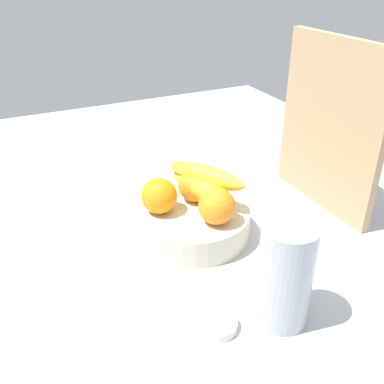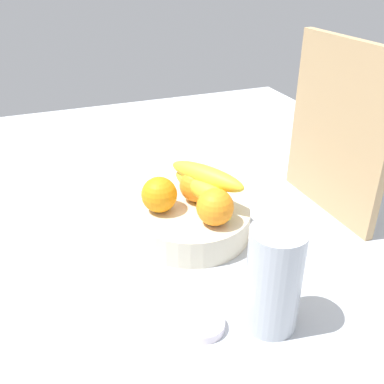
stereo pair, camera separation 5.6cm
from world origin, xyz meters
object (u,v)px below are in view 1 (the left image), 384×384
orange_front_right (217,206)px  thermos_tumbler (285,275)px  banana_bunch (206,187)px  orange_center (195,185)px  jar_lid (216,324)px  cutting_board (331,127)px  orange_front_left (159,196)px  fruit_bowl (192,222)px

orange_front_right → thermos_tumbler: (20.69, 0.09, -0.63)cm
banana_bunch → thermos_tumbler: size_ratio=1.06×
orange_center → jar_lid: size_ratio=1.06×
orange_center → banana_bunch: bearing=15.4°
banana_bunch → jar_lid: banana_bunch is taller
cutting_board → thermos_tumbler: bearing=-49.8°
orange_center → thermos_tumbler: (29.93, 0.03, -0.63)cm
orange_front_left → banana_bunch: (1.87, 8.97, 0.73)cm
orange_front_right → jar_lid: (18.19, -9.82, -8.33)cm
orange_front_left → orange_front_right: same height
orange_front_right → jar_lid: size_ratio=1.06×
fruit_bowl → orange_front_right: bearing=20.5°
banana_bunch → thermos_tumbler: (26.95, -0.79, -1.36)cm
fruit_bowl → thermos_tumbler: thermos_tumbler is taller
fruit_bowl → jar_lid: fruit_bowl is taller
orange_center → thermos_tumbler: 29.93cm
fruit_bowl → thermos_tumbler: bearing=4.9°
fruit_bowl → orange_center: 7.44cm
orange_front_left → orange_center: same height
orange_front_right → cutting_board: bearing=99.0°
cutting_board → thermos_tumbler: size_ratio=2.14×
orange_front_left → orange_center: 8.23cm
fruit_bowl → cutting_board: bearing=87.6°
jar_lid → cutting_board: bearing=120.4°
banana_bunch → cutting_board: 29.44cm
orange_center → thermos_tumbler: size_ratio=0.41×
orange_front_right → orange_center: 9.24cm
fruit_bowl → cutting_board: size_ratio=0.63×
orange_front_left → banana_bunch: size_ratio=0.39×
cutting_board → thermos_tumbler: (25.31, -29.01, -9.58)cm
cutting_board → orange_front_left: bearing=-96.3°
cutting_board → banana_bunch: bearing=-94.2°
thermos_tumbler → fruit_bowl: bearing=-175.1°
fruit_bowl → orange_center: size_ratio=3.29×
fruit_bowl → thermos_tumbler: (26.61, 2.30, 5.63)cm
fruit_bowl → banana_bunch: 7.65cm
orange_front_left → jar_lid: orange_front_left is taller
orange_front_left → banana_bunch: banana_bunch is taller
fruit_bowl → orange_center: bearing=145.6°
orange_front_left → orange_front_right: size_ratio=1.00×
fruit_bowl → jar_lid: size_ratio=3.48×
orange_front_left → jar_lid: size_ratio=1.06×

